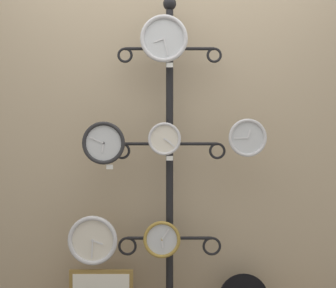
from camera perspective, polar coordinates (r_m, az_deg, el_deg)
shop_wall at (r=2.61m, az=-0.02°, el=5.31°), size 4.40×0.04×2.80m
display_stand at (r=2.48m, az=-0.00°, el=-8.28°), size 0.70×0.36×2.07m
clock_top_center at (r=2.43m, az=-0.84°, el=15.03°), size 0.29×0.04×0.29m
clock_middle_left at (r=2.39m, az=-9.56°, el=0.14°), size 0.26×0.04×0.26m
clock_middle_center at (r=2.37m, az=-0.76°, el=0.75°), size 0.20×0.04×0.20m
clock_middle_right at (r=2.39m, az=11.21°, el=0.90°), size 0.23×0.04×0.23m
clock_bottom_left at (r=2.48m, az=-11.11°, el=-13.56°), size 0.30×0.04×0.30m
clock_bottom_center at (r=2.44m, az=-1.13°, el=-13.67°), size 0.23×0.04×0.23m
price_tag_upper at (r=2.39m, az=0.12°, el=11.40°), size 0.04×0.00×0.03m
price_tag_mid at (r=2.39m, az=-8.72°, el=-3.31°), size 0.04×0.00×0.03m
price_tag_lower at (r=2.37m, az=-0.10°, el=-2.08°), size 0.04×0.00×0.03m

